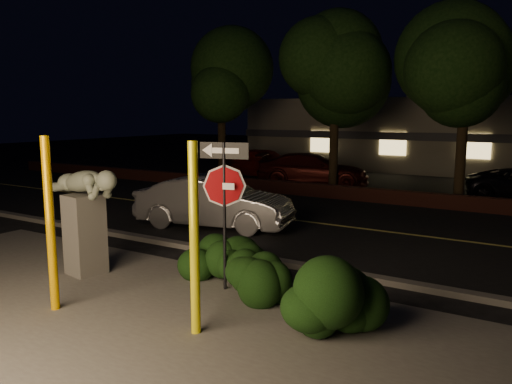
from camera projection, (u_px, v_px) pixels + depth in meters
The scene contains 21 objects.
ground at pixel (365, 208), 16.85m from camera, with size 90.00×90.00×0.00m, color black.
patio at pixel (121, 324), 7.57m from camera, with size 14.00×6.00×0.02m, color #4C4944.
road at pixel (330, 225), 14.32m from camera, with size 80.00×8.00×0.01m, color black.
lane_marking at pixel (330, 224), 14.32m from camera, with size 80.00×0.12×0.01m, color gold.
curb at pixel (255, 258), 10.85m from camera, with size 80.00×0.25×0.12m, color #4C4944.
brick_wall at pixel (377, 196), 17.91m from camera, with size 40.00×0.35×0.50m, color #461E16.
parking_lot at pixel (416, 183), 22.75m from camera, with size 40.00×12.00×0.01m, color black.
building at pixel (452, 133), 29.18m from camera, with size 22.00×10.20×4.00m.
tree_far_a at pixel (221, 65), 22.65m from camera, with size 4.60×4.60×7.43m.
tree_far_b at pixel (336, 40), 19.89m from camera, with size 5.20×5.20×8.41m.
tree_far_c at pixel (468, 40), 17.04m from camera, with size 4.80×4.80×7.84m.
yellow_pole_left at pixel (50, 225), 7.93m from camera, with size 0.14×0.14×2.84m, color #E6A100.
yellow_pole_right at pixel (194, 240), 7.05m from camera, with size 0.14×0.14×2.81m, color yellow.
signpost at pixel (224, 186), 8.76m from camera, with size 0.89×0.22×2.68m.
sculpture at pixel (84, 209), 9.73m from camera, with size 2.02×0.85×2.15m.
hedge_center at pixel (218, 253), 9.64m from camera, with size 1.90×0.89×0.99m, color black.
hedge_right at pixel (255, 269), 8.63m from camera, with size 1.58×0.85×1.04m, color black.
hedge_far_right at pixel (320, 294), 7.28m from camera, with size 1.63×1.02×1.13m, color black.
silver_sedan at pixel (214, 202), 13.91m from camera, with size 1.52×4.37×1.44m, color #A8A8AC.
parked_car_red at pixel (264, 163), 24.65m from camera, with size 1.76×4.37×1.49m, color maroon.
parked_car_darkred at pixel (312, 170), 22.04m from camera, with size 1.99×4.90×1.42m, color #410E0B.
Camera 1 is at (5.47, -6.05, 3.18)m, focal length 35.00 mm.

